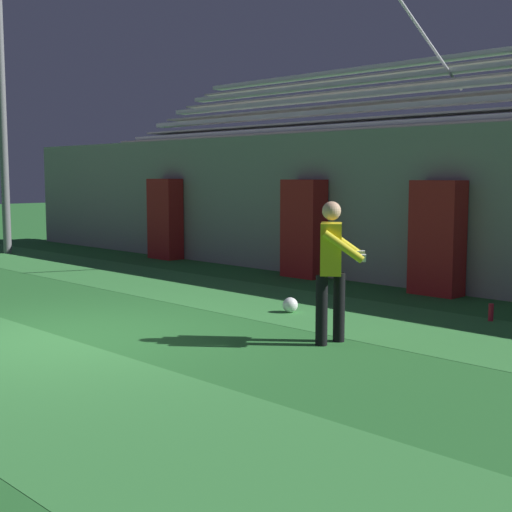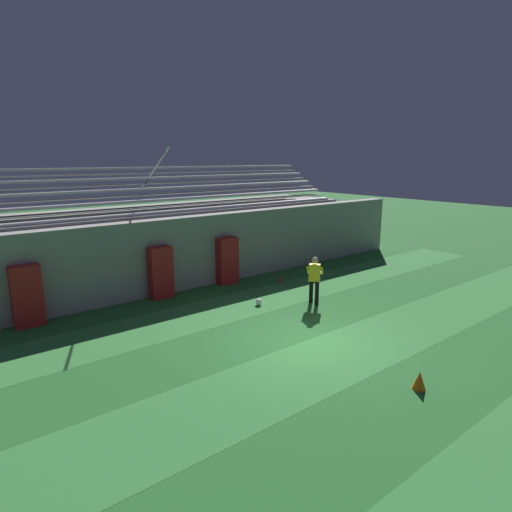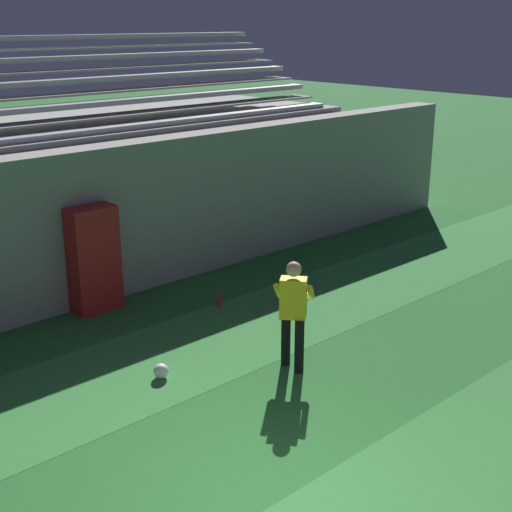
# 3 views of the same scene
# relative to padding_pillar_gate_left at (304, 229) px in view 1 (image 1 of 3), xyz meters

# --- Properties ---
(ground_plane) EXTENTS (80.00, 80.00, 0.00)m
(ground_plane) POSITION_rel_padding_pillar_gate_left_xyz_m (1.46, -5.95, -0.94)
(ground_plane) COLOR #286B2D
(turf_stripe_far) EXTENTS (28.00, 2.38, 0.01)m
(turf_stripe_far) POSITION_rel_padding_pillar_gate_left_xyz_m (1.46, -2.42, -0.94)
(turf_stripe_far) COLOR #38843D
(turf_stripe_far) RESTS_ON ground
(back_wall) EXTENTS (24.00, 0.60, 2.80)m
(back_wall) POSITION_rel_padding_pillar_gate_left_xyz_m (1.46, 0.55, 0.46)
(back_wall) COLOR #999691
(back_wall) RESTS_ON ground
(padding_pillar_gate_left) EXTENTS (0.84, 0.44, 1.89)m
(padding_pillar_gate_left) POSITION_rel_padding_pillar_gate_left_xyz_m (0.00, 0.00, 0.00)
(padding_pillar_gate_left) COLOR #B21E1E
(padding_pillar_gate_left) RESTS_ON ground
(padding_pillar_gate_right) EXTENTS (0.84, 0.44, 1.89)m
(padding_pillar_gate_right) POSITION_rel_padding_pillar_gate_left_xyz_m (2.92, 0.00, 0.00)
(padding_pillar_gate_right) COLOR #B21E1E
(padding_pillar_gate_right) RESTS_ON ground
(padding_pillar_far_left) EXTENTS (0.84, 0.44, 1.89)m
(padding_pillar_far_left) POSITION_rel_padding_pillar_gate_left_xyz_m (-4.37, 0.00, 0.00)
(padding_pillar_far_left) COLOR #B21E1E
(padding_pillar_far_left) RESTS_ON ground
(bleacher_stand) EXTENTS (18.00, 4.05, 5.43)m
(bleacher_stand) POSITION_rel_padding_pillar_gate_left_xyz_m (1.46, 2.89, 0.56)
(bleacher_stand) COLOR #999691
(bleacher_stand) RESTS_ON ground
(goalkeeper) EXTENTS (0.73, 0.74, 1.67)m
(goalkeeper) POSITION_rel_padding_pillar_gate_left_xyz_m (3.89, -3.91, 0.01)
(goalkeeper) COLOR black
(goalkeeper) RESTS_ON ground
(soccer_ball) EXTENTS (0.22, 0.22, 0.22)m
(soccer_ball) POSITION_rel_padding_pillar_gate_left_xyz_m (2.26, -2.85, -0.83)
(soccer_ball) COLOR white
(soccer_ball) RESTS_ON ground
(water_bottle) EXTENTS (0.07, 0.07, 0.24)m
(water_bottle) POSITION_rel_padding_pillar_gate_left_xyz_m (4.60, -1.37, -0.82)
(water_bottle) COLOR red
(water_bottle) RESTS_ON ground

